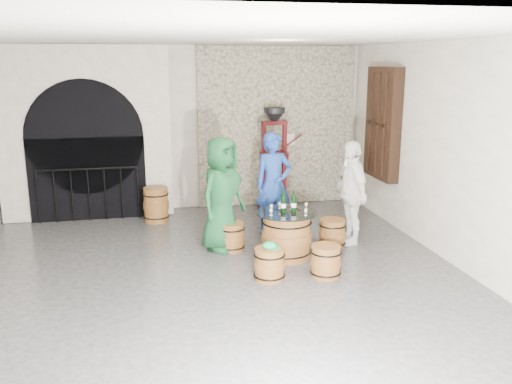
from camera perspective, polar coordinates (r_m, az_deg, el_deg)
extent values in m
plane|color=#303033|center=(7.37, -4.25, -9.67)|extent=(8.00, 8.00, 0.00)
plane|color=beige|center=(10.82, -7.23, 6.64)|extent=(8.00, 0.00, 8.00)
plane|color=beige|center=(3.13, 5.16, -11.37)|extent=(8.00, 0.00, 8.00)
plane|color=beige|center=(8.10, 20.93, 3.44)|extent=(0.00, 8.00, 8.00)
plane|color=beige|center=(6.76, -4.75, 16.05)|extent=(8.00, 8.00, 0.00)
cube|color=#A89F86|center=(11.05, 2.20, 6.88)|extent=(3.20, 0.12, 3.18)
cube|color=beige|center=(10.59, -17.47, 5.96)|extent=(3.10, 0.50, 3.18)
cube|color=black|center=(10.47, -17.28, 1.30)|extent=(2.10, 0.03, 1.55)
cylinder|color=black|center=(10.34, -17.58, 5.49)|extent=(2.10, 0.03, 2.10)
cylinder|color=black|center=(10.37, -17.39, 2.33)|extent=(1.79, 0.04, 0.04)
cylinder|color=black|center=(10.60, -22.00, -0.53)|extent=(0.02, 0.02, 0.98)
cylinder|color=black|center=(10.55, -20.41, -0.46)|extent=(0.02, 0.02, 0.98)
cylinder|color=black|center=(10.50, -18.81, -0.38)|extent=(0.02, 0.02, 0.98)
cylinder|color=black|center=(10.47, -17.20, -0.30)|extent=(0.02, 0.02, 0.98)
cylinder|color=black|center=(10.44, -15.58, -0.22)|extent=(0.02, 0.02, 0.98)
cylinder|color=black|center=(10.43, -13.95, -0.14)|extent=(0.02, 0.02, 0.98)
cylinder|color=black|center=(10.42, -12.31, -0.06)|extent=(0.02, 0.02, 0.98)
cube|color=black|center=(10.11, 13.21, 7.03)|extent=(0.20, 1.10, 2.00)
cube|color=black|center=(10.08, 12.95, 7.03)|extent=(0.06, 0.88, 1.76)
cube|color=black|center=(10.10, 13.10, 7.03)|extent=(0.22, 0.92, 0.06)
cube|color=black|center=(9.84, 13.81, 6.82)|extent=(0.22, 0.06, 1.80)
cube|color=black|center=(10.10, 13.10, 7.03)|extent=(0.22, 0.06, 1.80)
cube|color=black|center=(10.36, 12.43, 7.22)|extent=(0.22, 0.06, 1.80)
cylinder|color=brown|center=(8.20, 3.23, -4.66)|extent=(0.71, 0.71, 0.67)
cylinder|color=brown|center=(8.20, 3.23, -4.66)|extent=(0.76, 0.76, 0.15)
torus|color=black|center=(8.28, 3.21, -6.16)|extent=(0.76, 0.76, 0.02)
torus|color=black|center=(8.13, 3.25, -3.14)|extent=(0.76, 0.76, 0.02)
cylinder|color=brown|center=(8.10, 3.27, -2.35)|extent=(0.72, 0.72, 0.02)
cylinder|color=black|center=(8.09, 3.27, -2.18)|extent=(0.92, 0.92, 0.01)
cylinder|color=brown|center=(8.54, -2.61, -4.74)|extent=(0.40, 0.40, 0.43)
cylinder|color=brown|center=(8.54, -2.61, -4.74)|extent=(0.42, 0.42, 0.09)
torus|color=black|center=(8.59, -2.60, -5.67)|extent=(0.44, 0.44, 0.02)
torus|color=black|center=(8.50, -2.62, -3.81)|extent=(0.44, 0.44, 0.02)
cylinder|color=brown|center=(8.47, -2.62, -3.30)|extent=(0.40, 0.40, 0.02)
cylinder|color=brown|center=(9.09, 2.09, -3.59)|extent=(0.40, 0.40, 0.43)
cylinder|color=brown|center=(9.09, 2.09, -3.59)|extent=(0.42, 0.42, 0.09)
torus|color=black|center=(9.13, 2.08, -4.46)|extent=(0.44, 0.44, 0.02)
torus|color=black|center=(9.04, 2.10, -2.71)|extent=(0.44, 0.44, 0.02)
cylinder|color=brown|center=(9.02, 2.11, -2.23)|extent=(0.40, 0.40, 0.02)
cylinder|color=brown|center=(8.78, 8.03, -4.35)|extent=(0.40, 0.40, 0.43)
cylinder|color=brown|center=(8.78, 8.03, -4.35)|extent=(0.42, 0.42, 0.09)
torus|color=black|center=(8.82, 8.00, -5.25)|extent=(0.44, 0.44, 0.02)
torus|color=black|center=(8.73, 8.07, -3.44)|extent=(0.44, 0.44, 0.02)
cylinder|color=brown|center=(8.71, 8.08, -2.95)|extent=(0.40, 0.40, 0.02)
cylinder|color=brown|center=(7.58, 7.35, -7.30)|extent=(0.40, 0.40, 0.43)
cylinder|color=brown|center=(7.58, 7.35, -7.30)|extent=(0.42, 0.42, 0.09)
torus|color=black|center=(7.63, 7.32, -8.33)|extent=(0.44, 0.44, 0.02)
torus|color=black|center=(7.53, 7.38, -6.27)|extent=(0.44, 0.44, 0.02)
cylinder|color=brown|center=(7.50, 7.40, -5.70)|extent=(0.40, 0.40, 0.02)
cylinder|color=brown|center=(7.42, 1.42, -7.66)|extent=(0.40, 0.40, 0.43)
cylinder|color=brown|center=(7.42, 1.42, -7.66)|extent=(0.42, 0.42, 0.09)
torus|color=black|center=(7.48, 1.41, -8.70)|extent=(0.44, 0.44, 0.02)
torus|color=black|center=(7.37, 1.43, -6.60)|extent=(0.44, 0.44, 0.02)
cylinder|color=brown|center=(7.34, 1.43, -6.03)|extent=(0.40, 0.40, 0.02)
ellipsoid|color=#0E9A52|center=(7.32, 1.43, -5.65)|extent=(0.19, 0.19, 0.10)
cylinder|color=#0E9A52|center=(7.33, 2.10, -5.97)|extent=(0.12, 0.12, 0.01)
imported|color=#134523|center=(8.41, -3.60, -0.22)|extent=(1.03, 1.01, 1.79)
imported|color=navy|center=(9.14, 1.86, 0.82)|extent=(0.68, 0.49, 1.75)
imported|color=white|center=(8.84, 9.94, -0.06)|extent=(0.46, 1.01, 1.69)
cylinder|color=black|center=(8.06, 2.89, -1.36)|extent=(0.07, 0.07, 0.22)
cylinder|color=white|center=(8.06, 2.89, -1.43)|extent=(0.08, 0.08, 0.06)
cone|color=black|center=(8.03, 2.90, -0.50)|extent=(0.07, 0.07, 0.05)
cylinder|color=black|center=(8.02, 2.91, -0.12)|extent=(0.03, 0.03, 0.07)
cylinder|color=black|center=(8.10, 4.00, -1.31)|extent=(0.07, 0.07, 0.22)
cylinder|color=white|center=(8.10, 4.00, -1.38)|extent=(0.08, 0.08, 0.06)
cone|color=black|center=(8.06, 4.01, -0.45)|extent=(0.07, 0.07, 0.05)
cylinder|color=black|center=(8.05, 4.02, -0.07)|extent=(0.03, 0.03, 0.07)
cylinder|color=black|center=(8.21, 2.88, -1.08)|extent=(0.07, 0.07, 0.22)
cylinder|color=white|center=(8.21, 2.88, -1.15)|extent=(0.08, 0.08, 0.06)
cone|color=black|center=(8.18, 2.89, -0.24)|extent=(0.07, 0.07, 0.05)
cylinder|color=black|center=(8.16, 2.90, 0.14)|extent=(0.03, 0.03, 0.07)
cylinder|color=brown|center=(10.17, -10.47, -1.36)|extent=(0.44, 0.44, 0.62)
cylinder|color=brown|center=(10.17, -10.47, -1.36)|extent=(0.47, 0.47, 0.14)
torus|color=black|center=(10.23, -10.42, -2.50)|extent=(0.48, 0.48, 0.02)
torus|color=black|center=(10.12, -10.52, -0.21)|extent=(0.48, 0.48, 0.02)
cylinder|color=brown|center=(10.09, -10.55, 0.39)|extent=(0.45, 0.45, 0.02)
cube|color=#480C0F|center=(10.90, 1.88, -1.50)|extent=(0.58, 0.48, 0.11)
cube|color=#480C0F|center=(10.67, 1.92, 3.86)|extent=(0.52, 0.35, 0.13)
cube|color=#480C0F|center=(10.58, 1.95, 7.28)|extent=(0.51, 0.16, 0.07)
cylinder|color=black|center=(10.76, 1.91, 1.51)|extent=(0.06, 0.06, 1.07)
cylinder|color=black|center=(10.56, 1.96, 8.61)|extent=(0.41, 0.41, 0.10)
cone|color=black|center=(10.57, 1.96, 7.92)|extent=(0.41, 0.41, 0.21)
cube|color=#480C0F|center=(10.65, 0.82, 2.85)|extent=(0.08, 0.08, 1.71)
cube|color=#480C0F|center=(10.77, 3.00, 2.96)|extent=(0.08, 0.08, 1.71)
cylinder|color=#480C0F|center=(10.69, 3.65, 5.19)|extent=(0.46, 0.06, 0.33)
cube|color=silver|center=(11.07, 3.55, 5.57)|extent=(0.18, 0.10, 0.22)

